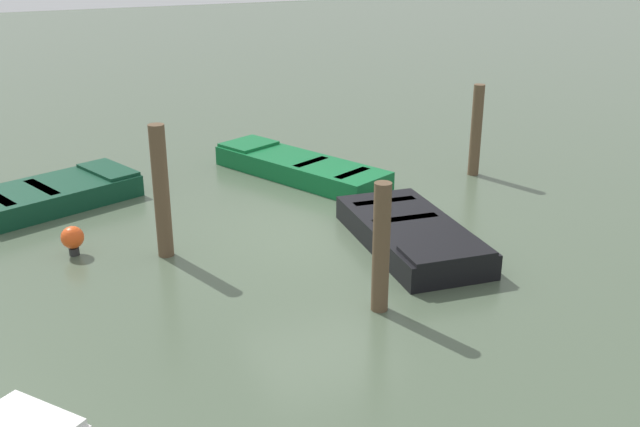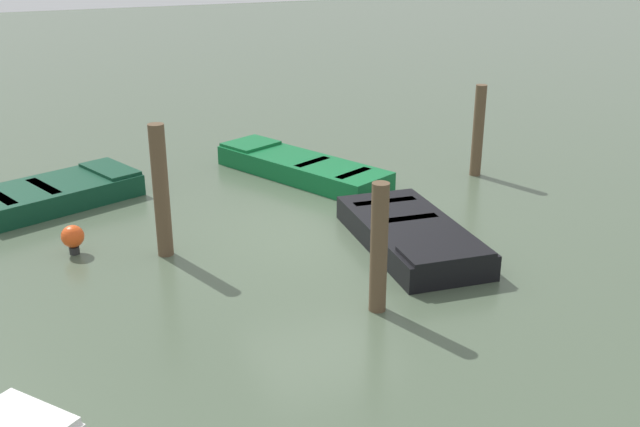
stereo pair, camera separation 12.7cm
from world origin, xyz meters
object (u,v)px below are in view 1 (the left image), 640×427
(rowboat_dark_green, at_px, (55,193))
(mooring_piling_near_left, at_px, (381,248))
(mooring_piling_mid_right, at_px, (476,130))
(mooring_piling_mid_left, at_px, (161,192))
(marker_buoy, at_px, (73,238))
(rowboat_black, at_px, (412,234))
(rowboat_green, at_px, (299,167))

(rowboat_dark_green, relative_size, mooring_piling_near_left, 1.79)
(mooring_piling_near_left, bearing_deg, mooring_piling_mid_right, -136.08)
(mooring_piling_mid_left, relative_size, marker_buoy, 4.43)
(mooring_piling_mid_left, bearing_deg, rowboat_black, 160.96)
(rowboat_green, bearing_deg, mooring_piling_near_left, 144.15)
(rowboat_dark_green, relative_size, mooring_piling_mid_right, 1.72)
(mooring_piling_mid_left, height_order, marker_buoy, mooring_piling_mid_left)
(mooring_piling_mid_right, relative_size, mooring_piling_near_left, 1.05)
(mooring_piling_near_left, relative_size, marker_buoy, 3.79)
(rowboat_green, relative_size, mooring_piling_near_left, 2.26)
(rowboat_dark_green, relative_size, marker_buoy, 6.80)
(mooring_piling_mid_right, height_order, mooring_piling_near_left, mooring_piling_mid_right)
(rowboat_black, distance_m, rowboat_green, 4.11)
(mooring_piling_mid_right, distance_m, marker_buoy, 8.27)
(mooring_piling_mid_right, bearing_deg, rowboat_black, 41.51)
(mooring_piling_mid_left, bearing_deg, marker_buoy, -24.36)
(rowboat_black, height_order, mooring_piling_near_left, mooring_piling_near_left)
(rowboat_dark_green, bearing_deg, mooring_piling_mid_right, -32.12)
(mooring_piling_near_left, bearing_deg, marker_buoy, -44.89)
(mooring_piling_mid_left, distance_m, marker_buoy, 1.66)
(rowboat_black, distance_m, mooring_piling_mid_right, 4.25)
(marker_buoy, bearing_deg, rowboat_dark_green, -89.57)
(rowboat_green, bearing_deg, mooring_piling_mid_right, -135.32)
(mooring_piling_near_left, distance_m, marker_buoy, 5.09)
(mooring_piling_mid_left, xyz_separation_m, marker_buoy, (1.33, -0.60, -0.78))
(rowboat_black, xyz_separation_m, mooring_piling_mid_right, (-3.13, -2.77, 0.74))
(rowboat_black, xyz_separation_m, rowboat_green, (0.29, -4.10, -0.00))
(rowboat_dark_green, bearing_deg, rowboat_black, -61.78)
(mooring_piling_near_left, height_order, mooring_piling_mid_left, mooring_piling_mid_left)
(mooring_piling_near_left, xyz_separation_m, marker_buoy, (3.58, -3.56, -0.63))
(rowboat_black, relative_size, marker_buoy, 6.87)
(rowboat_black, height_order, marker_buoy, marker_buoy)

